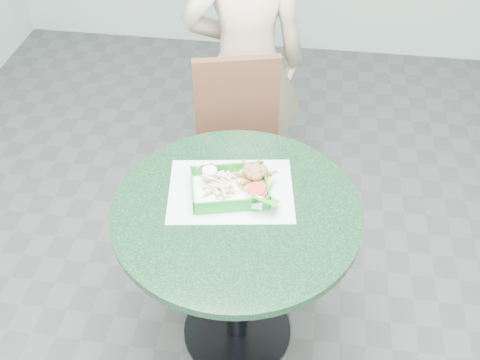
# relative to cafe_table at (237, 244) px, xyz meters

# --- Properties ---
(floor) EXTENTS (4.00, 5.00, 0.02)m
(floor) POSITION_rel_cafe_table_xyz_m (0.00, 0.00, -0.58)
(floor) COLOR #303335
(floor) RESTS_ON ground
(cafe_table) EXTENTS (0.87, 0.87, 0.75)m
(cafe_table) POSITION_rel_cafe_table_xyz_m (0.00, 0.00, 0.00)
(cafe_table) COLOR black
(cafe_table) RESTS_ON floor
(dining_chair) EXTENTS (0.38, 0.38, 0.93)m
(dining_chair) POSITION_rel_cafe_table_xyz_m (-0.10, 0.62, -0.05)
(dining_chair) COLOR #3D2410
(dining_chair) RESTS_ON floor
(diner_person) EXTENTS (0.67, 0.53, 1.63)m
(diner_person) POSITION_rel_cafe_table_xyz_m (-0.09, 0.90, 0.23)
(diner_person) COLOR tan
(diner_person) RESTS_ON floor
(placemat) EXTENTS (0.48, 0.39, 0.00)m
(placemat) POSITION_rel_cafe_table_xyz_m (-0.03, 0.08, 0.17)
(placemat) COLOR silver
(placemat) RESTS_ON cafe_table
(food_basket) EXTENTS (0.27, 0.19, 0.05)m
(food_basket) POSITION_rel_cafe_table_xyz_m (-0.03, 0.06, 0.19)
(food_basket) COLOR #138924
(food_basket) RESTS_ON placemat
(crab_sandwich) EXTENTS (0.13, 0.13, 0.08)m
(crab_sandwich) POSITION_rel_cafe_table_xyz_m (0.06, 0.10, 0.22)
(crab_sandwich) COLOR gold
(crab_sandwich) RESTS_ON food_basket
(fries_pile) EXTENTS (0.12, 0.13, 0.04)m
(fries_pile) POSITION_rel_cafe_table_xyz_m (-0.07, 0.09, 0.21)
(fries_pile) COLOR beige
(fries_pile) RESTS_ON food_basket
(sauce_ramekin) EXTENTS (0.05, 0.05, 0.03)m
(sauce_ramekin) POSITION_rel_cafe_table_xyz_m (-0.10, 0.13, 0.22)
(sauce_ramekin) COLOR silver
(sauce_ramekin) RESTS_ON food_basket
(garnish_cup) EXTENTS (0.11, 0.11, 0.04)m
(garnish_cup) POSITION_rel_cafe_table_xyz_m (0.06, 0.00, 0.21)
(garnish_cup) COLOR silver
(garnish_cup) RESTS_ON food_basket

